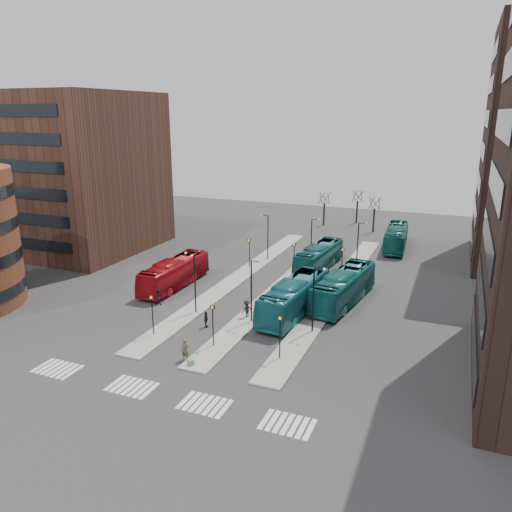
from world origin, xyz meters
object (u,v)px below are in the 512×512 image
at_px(teal_bus_c, 344,287).
at_px(commuter_c, 247,309).
at_px(commuter_b, 206,319).
at_px(red_bus, 175,273).
at_px(suitcase, 191,363).
at_px(teal_bus_b, 319,257).
at_px(traveller, 185,350).
at_px(commuter_a, 158,297).
at_px(teal_bus_d, 396,237).
at_px(teal_bus_a, 295,297).

height_order(teal_bus_c, commuter_c, teal_bus_c).
bearing_deg(commuter_b, commuter_c, -51.68).
height_order(red_bus, teal_bus_c, teal_bus_c).
xyz_separation_m(suitcase, commuter_b, (-2.36, 7.12, 0.49)).
height_order(suitcase, teal_bus_c, teal_bus_c).
height_order(suitcase, teal_bus_b, teal_bus_b).
bearing_deg(traveller, teal_bus_c, 58.64).
bearing_deg(commuter_b, commuter_a, 52.10).
distance_m(teal_bus_b, commuter_a, 22.04).
bearing_deg(commuter_a, commuter_c, 170.11).
bearing_deg(teal_bus_b, teal_bus_c, -56.88).
bearing_deg(teal_bus_c, commuter_a, -148.83).
xyz_separation_m(teal_bus_d, commuter_b, (-12.67, -35.39, -0.88)).
height_order(teal_bus_a, commuter_b, teal_bus_a).
height_order(teal_bus_d, commuter_c, teal_bus_d).
distance_m(commuter_a, commuter_b, 8.02).
relative_size(teal_bus_a, teal_bus_b, 1.11).
relative_size(teal_bus_b, commuter_a, 6.94).
bearing_deg(traveller, teal_bus_b, 79.00).
height_order(teal_bus_c, traveller, teal_bus_c).
bearing_deg(commuter_c, teal_bus_d, -170.30).
bearing_deg(red_bus, teal_bus_d, 51.96).
relative_size(teal_bus_c, teal_bus_d, 1.05).
xyz_separation_m(suitcase, traveller, (-0.90, 0.77, 0.62)).
bearing_deg(teal_bus_c, teal_bus_d, 92.34).
height_order(suitcase, commuter_c, commuter_c).
bearing_deg(traveller, commuter_c, 79.13).
xyz_separation_m(teal_bus_d, commuter_a, (-20.01, -32.16, -0.84)).
bearing_deg(teal_bus_a, red_bus, 175.67).
relative_size(traveller, commuter_b, 1.16).
xyz_separation_m(suitcase, commuter_c, (0.27, 10.55, 0.62)).
distance_m(teal_bus_a, commuter_a, 14.28).
relative_size(teal_bus_c, traveller, 6.87).
bearing_deg(red_bus, commuter_b, -44.80).
relative_size(commuter_b, commuter_c, 0.86).
relative_size(teal_bus_a, commuter_b, 8.05).
bearing_deg(commuter_b, teal_bus_d, -33.85).
xyz_separation_m(traveller, commuter_b, (-1.46, 6.35, -0.13)).
height_order(suitcase, traveller, traveller).
bearing_deg(commuter_c, suitcase, 25.64).
xyz_separation_m(red_bus, teal_bus_c, (19.02, 2.26, 0.13)).
relative_size(commuter_a, commuter_b, 1.05).
relative_size(traveller, commuter_c, 1.01).
bearing_deg(suitcase, commuter_c, 102.69).
bearing_deg(commuter_c, teal_bus_b, -159.90).
bearing_deg(suitcase, commuter_b, 122.52).
xyz_separation_m(red_bus, commuter_a, (1.27, -5.48, -0.80)).
distance_m(commuter_a, commuter_c, 9.98).
relative_size(suitcase, teal_bus_d, 0.05).
distance_m(suitcase, traveller, 1.33).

